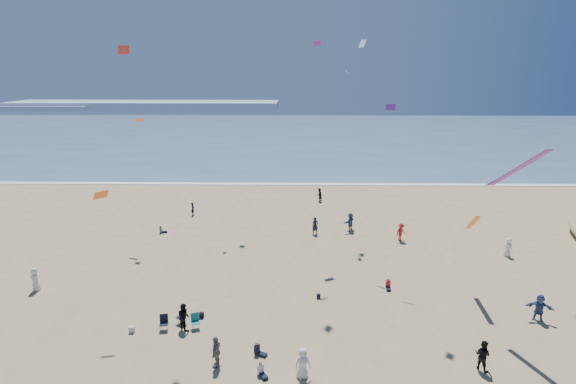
{
  "coord_description": "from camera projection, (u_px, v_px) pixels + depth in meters",
  "views": [
    {
      "loc": [
        2.44,
        -18.11,
        16.17
      ],
      "look_at": [
        2.0,
        8.0,
        9.0
      ],
      "focal_mm": 28.0,
      "sensor_mm": 36.0,
      "label": 1
    }
  ],
  "objects": [
    {
      "name": "navy_bag",
      "position": [
        319.0,
        296.0,
        32.73
      ],
      "size": [
        0.28,
        0.18,
        0.34
      ],
      "primitive_type": "cube",
      "color": "black",
      "rests_on": "ground"
    },
    {
      "name": "black_backpack",
      "position": [
        202.0,
        315.0,
        30.16
      ],
      "size": [
        0.3,
        0.22,
        0.38
      ],
      "primitive_type": "cube",
      "color": "black",
      "rests_on": "ground"
    },
    {
      "name": "ocean",
      "position": [
        286.0,
        135.0,
        113.37
      ],
      "size": [
        220.0,
        100.0,
        0.06
      ],
      "primitive_type": "cube",
      "color": "#476B84",
      "rests_on": "ground"
    },
    {
      "name": "seated_group",
      "position": [
        267.0,
        318.0,
        29.43
      ],
      "size": [
        21.64,
        30.91,
        0.84
      ],
      "color": "silver",
      "rests_on": "ground"
    },
    {
      "name": "headland_near",
      "position": [
        44.0,
        108.0,
        182.24
      ],
      "size": [
        40.0,
        14.0,
        2.0
      ],
      "primitive_type": "cube",
      "color": "#7A8EA8",
      "rests_on": "ground"
    },
    {
      "name": "surf_line",
      "position": [
        279.0,
        184.0,
        65.16
      ],
      "size": [
        220.0,
        1.2,
        0.08
      ],
      "primitive_type": "cube",
      "color": "white",
      "rests_on": "ground"
    },
    {
      "name": "standing_flyers",
      "position": [
        343.0,
        262.0,
        36.73
      ],
      "size": [
        39.39,
        34.5,
        1.94
      ],
      "color": "slate",
      "rests_on": "ground"
    },
    {
      "name": "kites_aloft",
      "position": [
        379.0,
        79.0,
        31.37
      ],
      "size": [
        38.59,
        36.15,
        29.05
      ],
      "color": "orange",
      "rests_on": "ground"
    },
    {
      "name": "headland_far",
      "position": [
        145.0,
        105.0,
        186.25
      ],
      "size": [
        110.0,
        20.0,
        3.2
      ],
      "primitive_type": "cube",
      "color": "#7A8EA8",
      "rests_on": "ground"
    },
    {
      "name": "chair_cluster",
      "position": [
        180.0,
        320.0,
        28.95
      ],
      "size": [
        2.75,
        1.57,
        1.0
      ],
      "color": "black",
      "rests_on": "ground"
    },
    {
      "name": "white_tote",
      "position": [
        132.0,
        330.0,
        28.48
      ],
      "size": [
        0.35,
        0.2,
        0.4
      ],
      "primitive_type": "cube",
      "color": "silver",
      "rests_on": "ground"
    }
  ]
}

